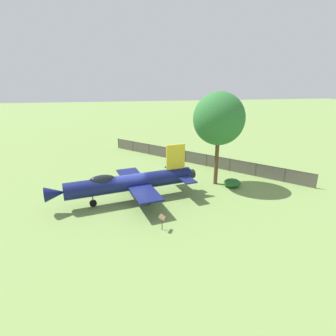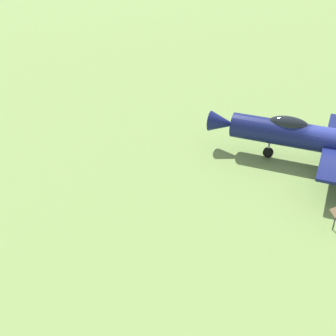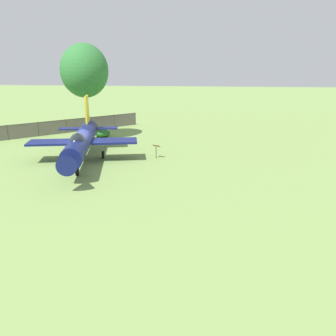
{
  "view_description": "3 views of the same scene",
  "coord_description": "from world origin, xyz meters",
  "px_view_note": "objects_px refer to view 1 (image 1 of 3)",
  "views": [
    {
      "loc": [
        -0.44,
        -22.38,
        10.57
      ],
      "look_at": [
        3.47,
        1.01,
        2.5
      ],
      "focal_mm": 29.06,
      "sensor_mm": 36.0,
      "label": 1
    },
    {
      "loc": [
        4.89,
        -22.43,
        12.51
      ],
      "look_at": [
        -5.86,
        -7.24,
        1.5
      ],
      "focal_mm": 46.73,
      "sensor_mm": 36.0,
      "label": 2
    },
    {
      "loc": [
        -25.38,
        -9.52,
        7.25
      ],
      "look_at": [
        -5.86,
        -7.24,
        1.5
      ],
      "focal_mm": 37.93,
      "sensor_mm": 36.0,
      "label": 3
    }
  ],
  "objects_px": {
    "info_plaque": "(162,219)",
    "shade_tree": "(219,119)",
    "shrub_near_fence": "(232,183)",
    "display_jet": "(127,183)"
  },
  "relations": [
    {
      "from": "display_jet",
      "to": "shade_tree",
      "type": "distance_m",
      "value": 10.58
    },
    {
      "from": "info_plaque",
      "to": "shade_tree",
      "type": "bearing_deg",
      "value": 49.65
    },
    {
      "from": "shade_tree",
      "to": "info_plaque",
      "type": "xyz_separation_m",
      "value": [
        -6.7,
        -7.89,
        -5.8
      ]
    },
    {
      "from": "info_plaque",
      "to": "shrub_near_fence",
      "type": "bearing_deg",
      "value": 40.29
    },
    {
      "from": "shrub_near_fence",
      "to": "info_plaque",
      "type": "relative_size",
      "value": 1.5
    },
    {
      "from": "shrub_near_fence",
      "to": "shade_tree",
      "type": "bearing_deg",
      "value": 144.49
    },
    {
      "from": "display_jet",
      "to": "info_plaque",
      "type": "xyz_separation_m",
      "value": [
        2.31,
        -5.28,
        -0.88
      ]
    },
    {
      "from": "display_jet",
      "to": "shade_tree",
      "type": "relative_size",
      "value": 1.42
    },
    {
      "from": "shade_tree",
      "to": "shrub_near_fence",
      "type": "bearing_deg",
      "value": -35.51
    },
    {
      "from": "shade_tree",
      "to": "info_plaque",
      "type": "height_order",
      "value": "shade_tree"
    }
  ]
}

